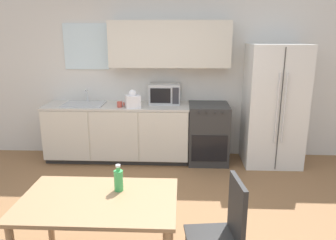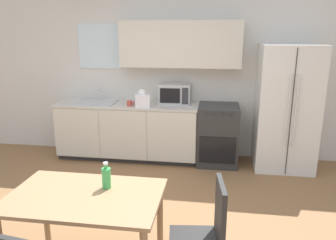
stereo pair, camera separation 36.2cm
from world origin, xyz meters
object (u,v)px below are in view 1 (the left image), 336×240
at_px(refrigerator, 274,106).
at_px(drink_bottle, 119,180).
at_px(microwave, 165,94).
at_px(coffee_mug, 120,104).
at_px(oven_range, 208,133).
at_px(dining_table, 99,210).
at_px(dining_chair_side, 225,228).

height_order(refrigerator, drink_bottle, refrigerator).
xyz_separation_m(refrigerator, microwave, (-1.66, 0.15, 0.14)).
xyz_separation_m(refrigerator, coffee_mug, (-2.32, -0.12, 0.03)).
bearing_deg(oven_range, refrigerator, -1.34).
distance_m(oven_range, drink_bottle, 2.69).
height_order(refrigerator, microwave, refrigerator).
bearing_deg(oven_range, microwave, 169.19).
bearing_deg(dining_table, dining_chair_side, -2.15).
height_order(coffee_mug, dining_chair_side, coffee_mug).
bearing_deg(oven_range, drink_bottle, -110.23).
distance_m(oven_range, refrigerator, 1.07).
distance_m(coffee_mug, dining_table, 2.54).
height_order(oven_range, microwave, microwave).
relative_size(microwave, coffee_mug, 4.32).
relative_size(oven_range, dining_table, 0.75).
bearing_deg(dining_table, drink_bottle, 46.31).
xyz_separation_m(dining_chair_side, drink_bottle, (-0.85, 0.18, 0.30)).
relative_size(dining_table, drink_bottle, 5.42).
height_order(microwave, coffee_mug, microwave).
relative_size(refrigerator, drink_bottle, 8.10).
bearing_deg(coffee_mug, microwave, 22.57).
height_order(dining_table, dining_chair_side, dining_chair_side).
height_order(microwave, dining_table, microwave).
relative_size(oven_range, drink_bottle, 4.06).
relative_size(coffee_mug, dining_chair_side, 0.12).
relative_size(refrigerator, dining_table, 1.49).
bearing_deg(oven_range, coffee_mug, -173.96).
xyz_separation_m(coffee_mug, dining_table, (0.29, -2.50, -0.30)).
relative_size(refrigerator, microwave, 3.79).
distance_m(coffee_mug, drink_bottle, 2.40).
bearing_deg(microwave, dining_chair_side, -77.64).
xyz_separation_m(microwave, drink_bottle, (-0.24, -2.63, -0.22)).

